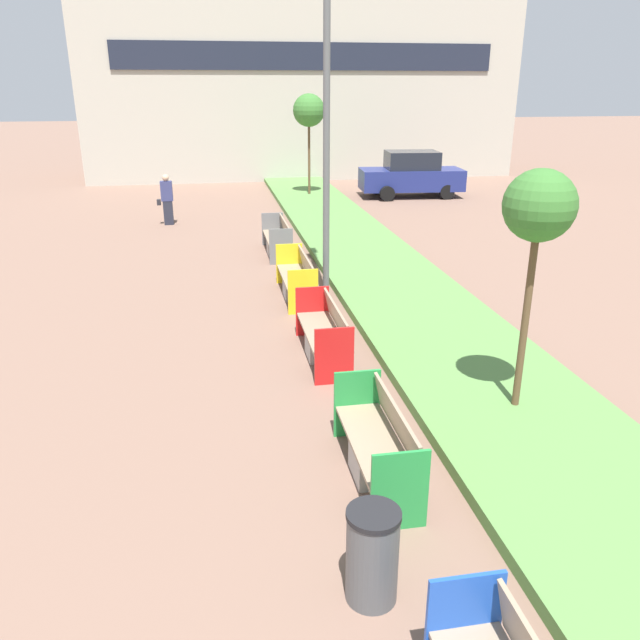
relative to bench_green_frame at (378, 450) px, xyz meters
name	(u,v)px	position (x,y,z in m)	size (l,w,h in m)	color
planter_grass_strip	(425,318)	(2.26, 4.85, -0.27)	(2.80, 120.00, 0.18)	#568442
building_backdrop	(299,70)	(3.06, 27.42, 4.75)	(20.97, 6.01, 10.24)	#B2AD9E
bench_green_frame	(378,450)	(0.00, 0.00, 0.00)	(0.65, 1.97, 0.94)	#ADA8A0
bench_red_frame	(324,337)	(0.00, 3.56, 0.00)	(0.65, 2.14, 0.94)	#ADA8A0
bench_yellow_frame	(297,281)	(0.00, 6.86, 0.01)	(0.65, 2.23, 0.94)	#ADA8A0
bench_grey_frame	(278,241)	(0.00, 10.69, 0.01)	(0.65, 2.21, 0.94)	#ADA8A0
litter_bin	(372,555)	(-0.55, -1.82, 0.11)	(0.49, 0.49, 0.94)	#4C4F51
street_lamp_post	(327,75)	(0.61, 6.71, 4.23)	(0.24, 0.44, 8.41)	#56595B
sapling_tree_near	(539,210)	(2.29, 1.09, 2.57)	(0.93, 0.93, 3.45)	brown
sapling_tree_far	(309,111)	(2.29, 19.54, 3.07)	(1.27, 1.27, 4.10)	brown
pedestrian_walking	(167,199)	(-3.19, 15.20, 0.48)	(0.53, 0.24, 1.66)	#232633
parked_car_distant	(411,175)	(6.53, 19.16, 0.55)	(4.33, 2.11, 1.86)	navy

